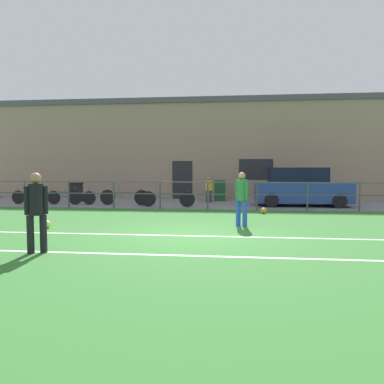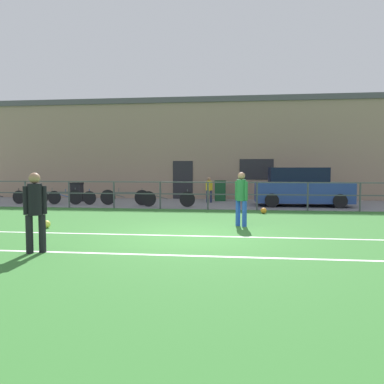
{
  "view_description": "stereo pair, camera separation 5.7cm",
  "coord_description": "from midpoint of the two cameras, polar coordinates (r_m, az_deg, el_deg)",
  "views": [
    {
      "loc": [
        1.08,
        -9.23,
        1.7
      ],
      "look_at": [
        -0.48,
        4.48,
        0.82
      ],
      "focal_mm": 34.78,
      "sensor_mm": 36.0,
      "label": 1
    },
    {
      "loc": [
        1.14,
        -9.23,
        1.7
      ],
      "look_at": [
        -0.48,
        4.48,
        0.82
      ],
      "focal_mm": 34.78,
      "sensor_mm": 36.0,
      "label": 2
    }
  ],
  "objects": [
    {
      "name": "bicycle_parked_4",
      "position": [
        16.25,
        -3.65,
        -1.03
      ],
      "size": [
        2.4,
        0.04,
        0.77
      ],
      "color": "black",
      "rests_on": "pavement_strip"
    },
    {
      "name": "soccer_ball_spare",
      "position": [
        11.38,
        -21.28,
        -4.63
      ],
      "size": [
        0.22,
        0.22,
        0.22
      ],
      "primitive_type": "sphere",
      "color": "#E5E04C",
      "rests_on": "ground"
    },
    {
      "name": "field_line_hash",
      "position": [
        7.36,
        -2.17,
        -9.69
      ],
      "size": [
        36.0,
        0.11,
        0.0
      ],
      "primitive_type": "cube",
      "color": "white",
      "rests_on": "ground"
    },
    {
      "name": "bicycle_parked_1",
      "position": [
        18.42,
        -19.75,
        -0.66
      ],
      "size": [
        2.37,
        0.04,
        0.78
      ],
      "color": "black",
      "rests_on": "pavement_strip"
    },
    {
      "name": "bicycle_parked_2",
      "position": [
        18.13,
        -17.88,
        -0.79
      ],
      "size": [
        2.34,
        0.04,
        0.73
      ],
      "color": "black",
      "rests_on": "pavement_strip"
    },
    {
      "name": "perimeter_fence",
      "position": [
        15.3,
        2.56,
        0.09
      ],
      "size": [
        36.07,
        0.07,
        1.15
      ],
      "color": "#474C51",
      "rests_on": "ground"
    },
    {
      "name": "player_striker",
      "position": [
        10.96,
        7.72,
        -0.56
      ],
      "size": [
        0.37,
        0.3,
        1.58
      ],
      "rotation": [
        0.0,
        0.0,
        2.49
      ],
      "color": "blue",
      "rests_on": "ground"
    },
    {
      "name": "clubhouse_facade",
      "position": [
        21.49,
        3.79,
        6.57
      ],
      "size": [
        28.0,
        2.56,
        5.57
      ],
      "color": "gray",
      "rests_on": "ground"
    },
    {
      "name": "parked_car_red",
      "position": [
        17.32,
        16.46,
        0.61
      ],
      "size": [
        4.15,
        1.82,
        1.71
      ],
      "color": "#28428E",
      "rests_on": "pavement_strip"
    },
    {
      "name": "field_line_touchline",
      "position": [
        9.42,
        -0.16,
        -6.74
      ],
      "size": [
        36.0,
        0.11,
        0.0
      ],
      "primitive_type": "cube",
      "color": "white",
      "rests_on": "ground"
    },
    {
      "name": "player_goalkeeper",
      "position": [
        8.06,
        -22.72,
        -2.21
      ],
      "size": [
        0.4,
        0.28,
        1.62
      ],
      "rotation": [
        0.0,
        0.0,
        0.5
      ],
      "color": "black",
      "rests_on": "ground"
    },
    {
      "name": "trash_bin_0",
      "position": [
        19.63,
        -17.15,
        0.01
      ],
      "size": [
        0.55,
        0.47,
        0.96
      ],
      "color": "black",
      "rests_on": "pavement_strip"
    },
    {
      "name": "ground",
      "position": [
        9.46,
        -0.13,
        -6.83
      ],
      "size": [
        60.0,
        44.0,
        0.04
      ],
      "primitive_type": "cube",
      "color": "#33702D"
    },
    {
      "name": "pavement_strip",
      "position": [
        17.85,
        3.14,
        -1.78
      ],
      "size": [
        48.0,
        5.0,
        0.02
      ],
      "primitive_type": "cube",
      "color": "slate",
      "rests_on": "ground"
    },
    {
      "name": "soccer_ball_match",
      "position": [
        14.23,
        11.04,
        -2.82
      ],
      "size": [
        0.22,
        0.22,
        0.22
      ],
      "primitive_type": "sphere",
      "color": "orange",
      "rests_on": "ground"
    },
    {
      "name": "spectator_child",
      "position": [
        18.23,
        2.73,
        0.59
      ],
      "size": [
        0.33,
        0.22,
        1.24
      ],
      "rotation": [
        0.0,
        0.0,
        3.42
      ],
      "color": "#232D4C",
      "rests_on": "pavement_strip"
    },
    {
      "name": "bicycle_parked_0",
      "position": [
        19.8,
        -26.89,
        -0.64
      ],
      "size": [
        2.22,
        0.04,
        0.73
      ],
      "color": "black",
      "rests_on": "pavement_strip"
    },
    {
      "name": "bicycle_parked_3",
      "position": [
        17.23,
        -10.18,
        -0.78
      ],
      "size": [
        2.31,
        0.04,
        0.79
      ],
      "color": "black",
      "rests_on": "pavement_strip"
    },
    {
      "name": "trash_bin_1",
      "position": [
        19.17,
        4.44,
        0.22
      ],
      "size": [
        0.58,
        0.49,
        1.06
      ],
      "color": "#194C28",
      "rests_on": "pavement_strip"
    }
  ]
}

